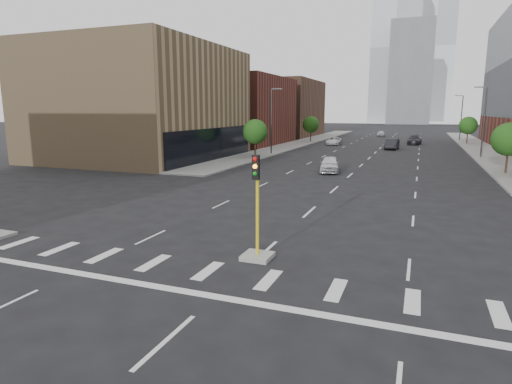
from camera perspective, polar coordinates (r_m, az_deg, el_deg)
The scene contains 22 objects.
ground at distance 11.16m, azimuth -17.98°, elevation -23.20°, with size 400.00×400.00×0.00m, color black.
sidewalk_left_far at distance 83.95m, azimuth 6.44°, elevation 6.66°, with size 5.00×92.00×0.15m, color gray.
sidewalk_right_far at distance 81.75m, azimuth 27.32°, elevation 5.41°, with size 5.00×92.00×0.15m, color gray.
building_left_mid at distance 57.80m, azimuth -14.83°, elevation 11.36°, with size 20.00×24.00×14.00m, color #9B7D57.
building_left_far_a at distance 80.39m, azimuth -3.77°, elevation 10.75°, with size 20.00×22.00×12.00m, color brown.
building_left_far_b at distance 104.58m, azimuth 2.31°, elevation 11.06°, with size 20.00×24.00×13.00m, color brown.
tower_left at distance 229.29m, azimuth 18.18°, elevation 17.59°, with size 22.00×22.00×70.00m, color #B2B7BC.
tower_right at distance 269.20m, azimuth 22.74°, elevation 17.30°, with size 20.00×20.00×80.00m, color #B2B7BC.
tower_mid at distance 207.73m, azimuth 19.93°, elevation 14.63°, with size 18.00×18.00×44.00m, color slate.
median_traffic_signal at distance 17.89m, azimuth 0.15°, elevation -5.97°, with size 1.20×1.20×4.40m.
streetlight_right_a at distance 62.47m, azimuth 28.06°, elevation 8.57°, with size 1.60×0.22×9.07m.
streetlight_right_b at distance 97.32m, azimuth 25.66°, elevation 9.15°, with size 1.60×0.22×9.07m.
streetlight_left at distance 60.29m, azimuth 2.15°, elevation 9.79°, with size 1.60×0.22×9.07m.
tree_left_near at distance 55.85m, azimuth -0.11°, elevation 8.05°, with size 3.20×3.20×4.85m.
tree_left_far at distance 84.50m, azimuth 7.32°, elevation 8.92°, with size 3.20×3.20×4.85m.
tree_right_near at distance 47.77m, azimuth 30.68°, elevation 6.06°, with size 3.20×3.20×4.85m.
tree_right_far at distance 87.44m, azimuth 26.45°, elevation 7.95°, with size 3.20×3.20×4.85m.
car_near_left at distance 43.61m, azimuth 9.80°, elevation 3.67°, with size 1.89×4.70×1.60m, color silver.
car_mid_right at distance 71.51m, azimuth 17.67°, elevation 6.11°, with size 1.79×5.12×1.69m, color #222227.
car_far_left at distance 78.56m, azimuth 10.34°, elevation 6.72°, with size 2.29×4.97×1.38m, color silver.
car_deep_right at distance 83.19m, azimuth 20.38°, elevation 6.52°, with size 2.24×5.51×1.60m, color #232228.
car_distant at distance 105.86m, azimuth 16.32°, elevation 7.49°, with size 1.64×4.07×1.39m, color silver.
Camera 1 is at (6.09, -7.03, 6.16)m, focal length 30.00 mm.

